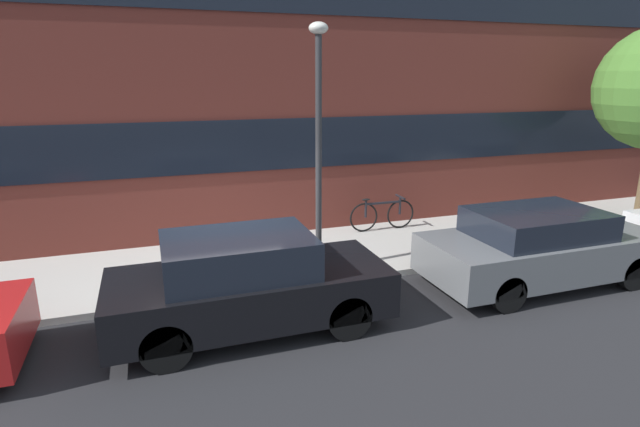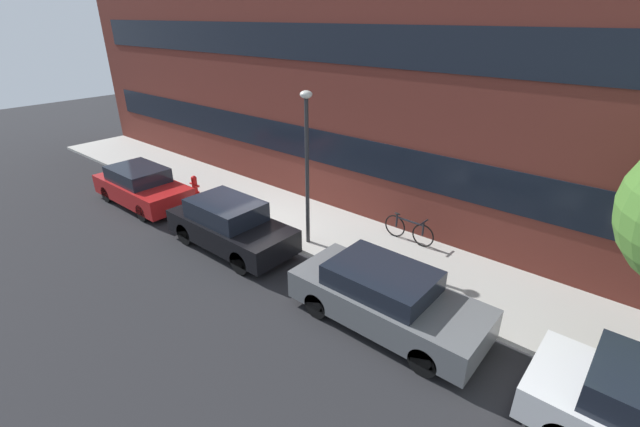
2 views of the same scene
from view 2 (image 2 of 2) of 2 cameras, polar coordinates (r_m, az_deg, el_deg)
name	(u,v)px [view 2 (image 2 of 2)]	position (r m, az deg, el deg)	size (l,w,h in m)	color
ground_plane	(255,233)	(13.43, -8.63, -2.54)	(56.00, 56.00, 0.00)	#232326
sidewalk_strip	(288,216)	(14.29, -4.28, -0.28)	(28.00, 2.93, 0.12)	#B2AFA8
rowhouse_facade	(325,58)	(14.39, 0.70, 19.98)	(28.00, 1.02, 9.75)	maroon
parked_car_red	(142,186)	(16.28, -22.68, 3.35)	(3.96, 1.65, 1.34)	#AD1919
parked_car_black	(230,225)	(12.41, -11.92, -1.54)	(3.96, 1.64, 1.44)	black
parked_car_grey	(386,297)	(9.39, 8.77, -10.99)	(4.22, 1.73, 1.34)	slate
fire_hydrant	(195,185)	(16.43, -16.39, 3.73)	(0.52, 0.29, 0.69)	red
bicycle	(409,229)	(12.65, 11.77, -2.06)	(1.61, 0.44, 0.78)	black
lamp_post	(307,153)	(11.50, -1.76, 8.06)	(0.32, 0.32, 4.31)	#2D2D30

